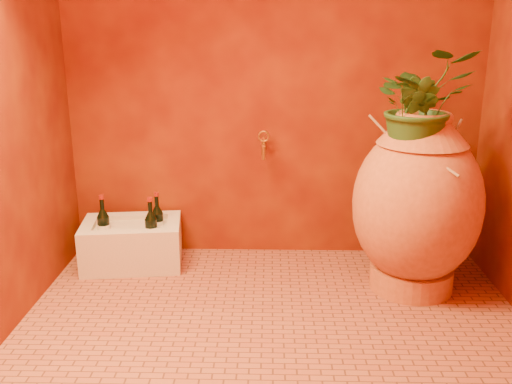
{
  "coord_description": "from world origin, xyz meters",
  "views": [
    {
      "loc": [
        -0.02,
        -2.44,
        1.43
      ],
      "look_at": [
        -0.09,
        0.35,
        0.59
      ],
      "focal_mm": 40.0,
      "sensor_mm": 36.0,
      "label": 1
    }
  ],
  "objects_px": {
    "amphora": "(417,204)",
    "stone_basin": "(132,244)",
    "wine_bottle_c": "(158,223)",
    "wine_bottle_b": "(104,227)",
    "wine_bottle_a": "(151,229)",
    "wall_tap": "(264,143)"
  },
  "relations": [
    {
      "from": "amphora",
      "to": "wall_tap",
      "type": "bearing_deg",
      "value": 151.84
    },
    {
      "from": "stone_basin",
      "to": "wall_tap",
      "type": "height_order",
      "value": "wall_tap"
    },
    {
      "from": "amphora",
      "to": "wine_bottle_b",
      "type": "height_order",
      "value": "amphora"
    },
    {
      "from": "wine_bottle_c",
      "to": "amphora",
      "type": "bearing_deg",
      "value": -12.22
    },
    {
      "from": "amphora",
      "to": "stone_basin",
      "type": "distance_m",
      "value": 1.68
    },
    {
      "from": "wine_bottle_c",
      "to": "wine_bottle_b",
      "type": "bearing_deg",
      "value": -164.49
    },
    {
      "from": "wine_bottle_a",
      "to": "stone_basin",
      "type": "bearing_deg",
      "value": 149.96
    },
    {
      "from": "amphora",
      "to": "stone_basin",
      "type": "xyz_separation_m",
      "value": [
        -1.62,
        0.28,
        -0.36
      ]
    },
    {
      "from": "wine_bottle_b",
      "to": "stone_basin",
      "type": "bearing_deg",
      "value": 15.53
    },
    {
      "from": "stone_basin",
      "to": "wine_bottle_c",
      "type": "distance_m",
      "value": 0.2
    },
    {
      "from": "stone_basin",
      "to": "wine_bottle_c",
      "type": "xyz_separation_m",
      "value": [
        0.15,
        0.04,
        0.13
      ]
    },
    {
      "from": "amphora",
      "to": "wine_bottle_c",
      "type": "bearing_deg",
      "value": 167.78
    },
    {
      "from": "wine_bottle_b",
      "to": "wine_bottle_a",
      "type": "bearing_deg",
      "value": -7.35
    },
    {
      "from": "wall_tap",
      "to": "wine_bottle_c",
      "type": "bearing_deg",
      "value": -168.94
    },
    {
      "from": "stone_basin",
      "to": "wine_bottle_b",
      "type": "height_order",
      "value": "wine_bottle_b"
    },
    {
      "from": "wine_bottle_b",
      "to": "wine_bottle_c",
      "type": "xyz_separation_m",
      "value": [
        0.31,
        0.08,
        -0.0
      ]
    },
    {
      "from": "amphora",
      "to": "wine_bottle_c",
      "type": "xyz_separation_m",
      "value": [
        -1.47,
        0.32,
        -0.23
      ]
    },
    {
      "from": "stone_basin",
      "to": "wine_bottle_a",
      "type": "height_order",
      "value": "wine_bottle_a"
    },
    {
      "from": "amphora",
      "to": "stone_basin",
      "type": "relative_size",
      "value": 1.58
    },
    {
      "from": "stone_basin",
      "to": "wall_tap",
      "type": "distance_m",
      "value": 1.0
    },
    {
      "from": "stone_basin",
      "to": "amphora",
      "type": "bearing_deg",
      "value": -9.64
    },
    {
      "from": "stone_basin",
      "to": "wine_bottle_c",
      "type": "height_order",
      "value": "wine_bottle_c"
    }
  ]
}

